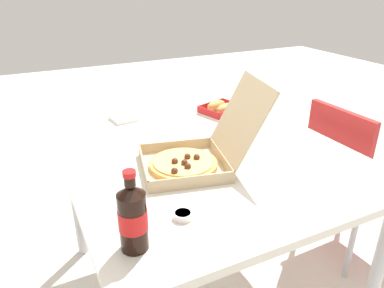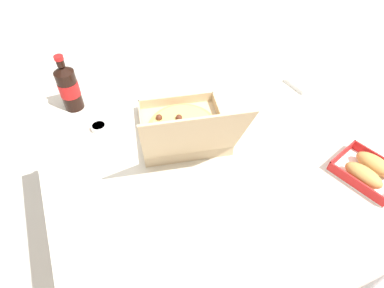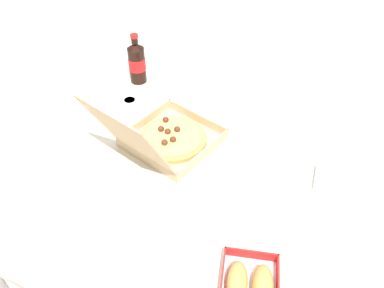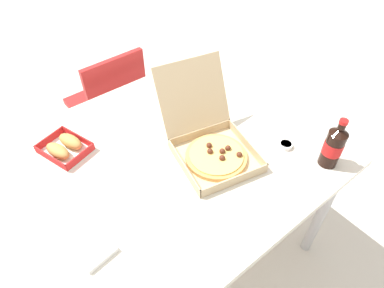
{
  "view_description": "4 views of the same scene",
  "coord_description": "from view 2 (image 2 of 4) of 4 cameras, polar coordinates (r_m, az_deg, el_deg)",
  "views": [
    {
      "loc": [
        1.16,
        -0.63,
        1.37
      ],
      "look_at": [
        0.0,
        -0.06,
        0.78
      ],
      "focal_mm": 34.23,
      "sensor_mm": 36.0,
      "label": 1
    },
    {
      "loc": [
        0.4,
        0.64,
        1.55
      ],
      "look_at": [
        0.09,
        -0.05,
        0.75
      ],
      "focal_mm": 30.4,
      "sensor_mm": 36.0,
      "label": 2
    },
    {
      "loc": [
        -0.45,
        0.8,
        1.72
      ],
      "look_at": [
        0.0,
        -0.12,
        0.78
      ],
      "focal_mm": 36.85,
      "sensor_mm": 36.0,
      "label": 3
    },
    {
      "loc": [
        -0.56,
        -0.79,
        1.73
      ],
      "look_at": [
        0.04,
        -0.05,
        0.79
      ],
      "focal_mm": 31.43,
      "sensor_mm": 36.0,
      "label": 4
    }
  ],
  "objects": [
    {
      "name": "ground_plane",
      "position": [
        1.73,
        3.69,
        -17.64
      ],
      "size": [
        10.0,
        10.0,
        0.0
      ],
      "primitive_type": "plane",
      "color": "beige"
    },
    {
      "name": "dining_table",
      "position": [
        1.17,
        5.21,
        -3.38
      ],
      "size": [
        1.17,
        1.08,
        0.74
      ],
      "color": "silver",
      "rests_on": "ground_plane"
    },
    {
      "name": "pizza_box_open",
      "position": [
        1.11,
        -1.4,
        2.62
      ],
      "size": [
        0.38,
        0.48,
        0.31
      ],
      "color": "tan",
      "rests_on": "dining_table"
    },
    {
      "name": "bread_side_box",
      "position": [
        1.15,
        28.53,
        -4.13
      ],
      "size": [
        0.2,
        0.23,
        0.06
      ],
      "color": "white",
      "rests_on": "dining_table"
    },
    {
      "name": "cola_bottle",
      "position": [
        1.29,
        -20.85,
        9.32
      ],
      "size": [
        0.07,
        0.07,
        0.22
      ],
      "color": "black",
      "rests_on": "dining_table"
    },
    {
      "name": "paper_menu",
      "position": [
        0.91,
        -9.19,
        -18.89
      ],
      "size": [
        0.22,
        0.17,
        0.0
      ],
      "primitive_type": "cube",
      "rotation": [
        0.0,
        0.0,
        0.11
      ],
      "color": "white",
      "rests_on": "dining_table"
    },
    {
      "name": "napkin_pile",
      "position": [
        1.45,
        18.92,
        10.18
      ],
      "size": [
        0.12,
        0.12,
        0.02
      ],
      "primitive_type": "cube",
      "rotation": [
        0.0,
        0.0,
        0.13
      ],
      "color": "white",
      "rests_on": "dining_table"
    },
    {
      "name": "dipping_sauce_cup",
      "position": [
        1.22,
        -16.03,
        2.9
      ],
      "size": [
        0.06,
        0.06,
        0.02
      ],
      "color": "white",
      "rests_on": "dining_table"
    }
  ]
}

